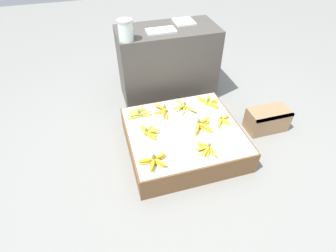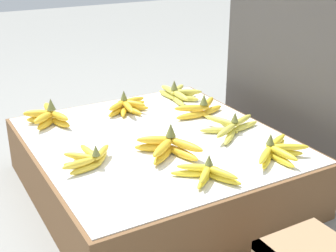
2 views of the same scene
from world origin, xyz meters
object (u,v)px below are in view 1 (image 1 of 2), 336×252
(wooden_crate, at_px, (267,120))
(banana_bunch_front_midright, at_px, (206,149))
(banana_bunch_back_midleft, at_px, (162,110))
(banana_bunch_back_right, at_px, (209,102))
(banana_bunch_front_left, at_px, (154,161))
(banana_bunch_middle_right, at_px, (223,120))
(banana_bunch_back_midright, at_px, (184,107))
(banana_bunch_middle_midright, at_px, (202,125))
(foam_tray_white, at_px, (184,22))
(banana_bunch_middle_left, at_px, (149,132))
(glass_jar, at_px, (126,30))
(banana_bunch_back_left, at_px, (139,113))

(wooden_crate, height_order, banana_bunch_front_midright, banana_bunch_front_midright)
(banana_bunch_back_midleft, distance_m, banana_bunch_back_right, 0.48)
(banana_bunch_front_left, xyz_separation_m, banana_bunch_middle_right, (0.72, 0.30, -0.01))
(banana_bunch_back_midright, bearing_deg, banana_bunch_back_right, 1.22)
(banana_bunch_middle_midright, relative_size, banana_bunch_middle_right, 1.18)
(banana_bunch_front_midright, distance_m, foam_tray_white, 1.42)
(banana_bunch_back_right, bearing_deg, wooden_crate, -26.63)
(banana_bunch_front_left, distance_m, banana_bunch_middle_left, 0.34)
(banana_bunch_back_midright, bearing_deg, foam_tray_white, 72.77)
(banana_bunch_front_midright, height_order, banana_bunch_back_midright, banana_bunch_back_midright)
(glass_jar, bearing_deg, banana_bunch_front_left, -90.81)
(banana_bunch_front_midright, relative_size, banana_bunch_back_left, 0.84)
(wooden_crate, relative_size, banana_bunch_back_left, 1.63)
(banana_bunch_middle_left, bearing_deg, wooden_crate, -0.26)
(banana_bunch_middle_midright, xyz_separation_m, banana_bunch_middle_right, (0.21, 0.02, -0.01))
(wooden_crate, xyz_separation_m, banana_bunch_back_left, (-1.23, 0.28, 0.14))
(banana_bunch_middle_midright, xyz_separation_m, banana_bunch_back_left, (-0.50, 0.34, -0.01))
(wooden_crate, distance_m, banana_bunch_back_midleft, 1.05)
(glass_jar, bearing_deg, banana_bunch_middle_right, -45.66)
(banana_bunch_middle_right, bearing_deg, glass_jar, 134.34)
(banana_bunch_middle_left, bearing_deg, banana_bunch_middle_right, -3.24)
(banana_bunch_middle_right, height_order, banana_bunch_back_right, banana_bunch_back_right)
(banana_bunch_front_midright, bearing_deg, glass_jar, 112.65)
(banana_bunch_front_left, distance_m, glass_jar, 1.20)
(banana_bunch_front_midright, height_order, banana_bunch_middle_left, banana_bunch_middle_left)
(banana_bunch_front_midright, distance_m, banana_bunch_middle_right, 0.40)
(banana_bunch_front_left, bearing_deg, banana_bunch_middle_midright, 29.32)
(banana_bunch_middle_left, distance_m, banana_bunch_middle_midright, 0.47)
(banana_bunch_front_midright, bearing_deg, wooden_crate, 22.01)
(banana_bunch_back_midleft, distance_m, banana_bunch_back_midright, 0.22)
(banana_bunch_front_midright, distance_m, banana_bunch_middle_left, 0.52)
(banana_bunch_middle_right, height_order, banana_bunch_back_left, banana_bunch_back_left)
(banana_bunch_middle_left, bearing_deg, foam_tray_white, 56.82)
(wooden_crate, height_order, banana_bunch_middle_right, banana_bunch_middle_right)
(banana_bunch_middle_midright, distance_m, banana_bunch_back_midright, 0.32)
(banana_bunch_back_midleft, xyz_separation_m, foam_tray_white, (0.43, 0.70, 0.54))
(banana_bunch_front_left, relative_size, banana_bunch_middle_midright, 1.06)
(banana_bunch_back_right, bearing_deg, banana_bunch_back_midright, -178.78)
(wooden_crate, height_order, banana_bunch_back_left, banana_bunch_back_left)
(banana_bunch_back_right, relative_size, foam_tray_white, 1.14)
(banana_bunch_middle_midright, bearing_deg, banana_bunch_back_midright, 100.40)
(banana_bunch_front_left, distance_m, banana_bunch_back_midright, 0.75)
(banana_bunch_middle_left, distance_m, banana_bunch_back_midright, 0.48)
(banana_bunch_middle_midright, height_order, foam_tray_white, foam_tray_white)
(banana_bunch_middle_right, relative_size, glass_jar, 0.99)
(banana_bunch_front_left, bearing_deg, banana_bunch_back_midright, 53.30)
(banana_bunch_back_left, relative_size, glass_jar, 1.30)
(wooden_crate, xyz_separation_m, banana_bunch_back_midleft, (-1.01, 0.26, 0.14))
(banana_bunch_front_midright, relative_size, banana_bunch_middle_right, 1.11)
(banana_bunch_front_midright, xyz_separation_m, banana_bunch_middle_left, (-0.40, 0.33, 0.00))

